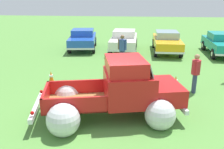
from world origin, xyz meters
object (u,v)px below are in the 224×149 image
show_car_3 (222,43)px  lane_cone_1 (51,78)px  show_car_2 (167,41)px  show_car_1 (124,40)px  spectator_2 (122,48)px  lane_cone_0 (175,83)px  show_car_0 (83,39)px  vintage_pickup_truck (120,94)px  spectator_1 (196,71)px

show_car_3 → lane_cone_1: show_car_3 is taller
show_car_2 → lane_cone_1: show_car_2 is taller
show_car_1 → spectator_2: spectator_2 is taller
lane_cone_0 → lane_cone_1: same height
show_car_0 → show_car_2: 5.99m
lane_cone_0 → show_car_1: bearing=109.6°
show_car_0 → show_car_3: size_ratio=1.02×
show_car_3 → lane_cone_0: (-3.87, -6.90, -0.47)m
lane_cone_1 → show_car_3: bearing=36.9°
vintage_pickup_truck → show_car_2: size_ratio=1.09×
show_car_0 → show_car_1: same height
show_car_2 → lane_cone_1: (-5.64, -7.22, -0.47)m
show_car_3 → spectator_1: bearing=-22.9°
show_car_2 → spectator_2: size_ratio=2.67×
spectator_2 → lane_cone_1: size_ratio=2.69×
vintage_pickup_truck → spectator_1: size_ratio=3.11×
vintage_pickup_truck → lane_cone_0: 3.27m
spectator_1 → show_car_2: bearing=-83.3°
show_car_0 → spectator_2: size_ratio=2.58×
show_car_1 → lane_cone_0: bearing=19.4°
show_car_1 → show_car_2: 2.97m
spectator_2 → show_car_1: bearing=-157.3°
show_car_3 → lane_cone_1: 11.49m
show_car_1 → spectator_1: (3.36, -7.56, 0.12)m
show_car_2 → spectator_1: (0.40, -7.36, 0.12)m
lane_cone_1 → vintage_pickup_truck: bearing=-37.5°
show_car_1 → spectator_2: (0.15, -3.77, 0.18)m
spectator_2 → lane_cone_0: (2.49, -3.66, -0.65)m
lane_cone_0 → show_car_2: bearing=87.5°
show_car_3 → spectator_2: spectator_2 is taller
spectator_2 → lane_cone_0: bearing=54.6°
vintage_pickup_truck → show_car_1: vintage_pickup_truck is taller
spectator_2 → lane_cone_1: spectator_2 is taller
show_car_2 → show_car_3: size_ratio=1.06×
show_car_3 → spectator_2: 7.14m
spectator_2 → show_car_3: bearing=137.3°
lane_cone_1 → show_car_2: bearing=52.0°
show_car_1 → lane_cone_1: 7.90m
show_car_0 → vintage_pickup_truck: bearing=11.3°
show_car_3 → spectator_1: 7.71m
vintage_pickup_truck → show_car_3: (5.97, 9.36, 0.02)m
vintage_pickup_truck → show_car_0: bearing=96.2°
show_car_3 → spectator_2: bearing=-61.8°
vintage_pickup_truck → spectator_1: (2.82, 2.33, 0.14)m
show_car_2 → vintage_pickup_truck: bearing=-13.8°
show_car_0 → spectator_1: size_ratio=2.75×
show_car_0 → show_car_1: 3.02m
show_car_2 → lane_cone_0: show_car_2 is taller
show_car_0 → show_car_1: (3.02, -0.10, 0.00)m
spectator_1 → show_car_1: bearing=-62.4°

